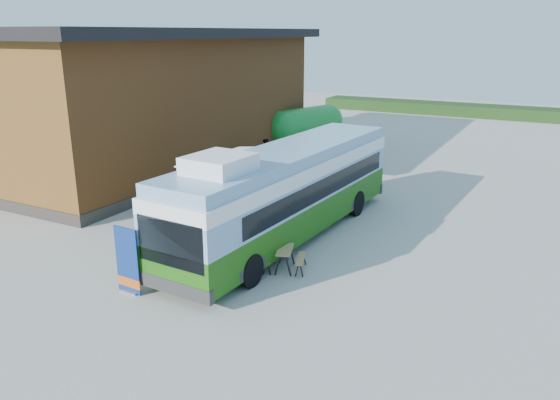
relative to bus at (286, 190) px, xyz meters
The scene contains 10 objects.
ground 3.57m from the bus, 109.49° to the right, with size 100.00×100.00×0.00m, color #BCB7AD.
barn 13.65m from the bus, 148.31° to the left, with size 9.60×21.20×7.50m.
hedge 35.83m from the bus, 78.76° to the left, with size 40.00×3.00×1.00m, color #264419.
bus is the anchor object (origin of this frame).
awning 2.35m from the bus, behind, with size 2.90×4.40×0.52m.
banner 6.55m from the bus, 107.60° to the right, with size 0.89×0.21×2.04m.
picnic_table 3.20m from the bus, 63.15° to the right, with size 1.56×1.48×0.72m.
person_a 4.55m from the bus, 150.83° to the left, with size 0.73×0.48×2.01m, color #999999.
person_b 10.77m from the bus, 123.63° to the left, with size 0.81×0.63×1.67m, color #999999.
slurry_tanker 17.11m from the bus, 113.14° to the left, with size 3.42×6.66×2.55m.
Camera 1 is at (9.77, -14.00, 7.33)m, focal length 35.00 mm.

